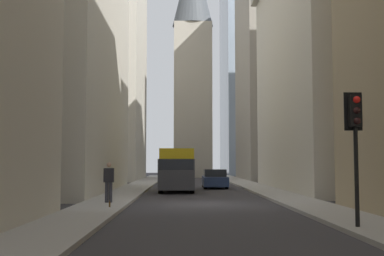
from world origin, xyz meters
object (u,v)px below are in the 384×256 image
object	(u,v)px
pedestrian	(109,180)
traffic_light_foreground	(355,127)
sedan_navy	(215,179)
discarded_bottle	(110,204)
delivery_truck	(177,169)

from	to	relation	value
pedestrian	traffic_light_foreground	bearing A→B (deg)	-135.18
sedan_navy	discarded_bottle	world-z (taller)	sedan_navy
delivery_truck	sedan_navy	world-z (taller)	delivery_truck
delivery_truck	sedan_navy	xyz separation A→B (m)	(3.81, -2.80, -0.80)
delivery_truck	sedan_navy	distance (m)	4.80
delivery_truck	pedestrian	distance (m)	11.02
traffic_light_foreground	discarded_bottle	world-z (taller)	traffic_light_foreground
traffic_light_foreground	pedestrian	xyz separation A→B (m)	(8.25, 8.20, -1.81)
traffic_light_foreground	delivery_truck	bearing A→B (deg)	15.61
delivery_truck	pedestrian	xyz separation A→B (m)	(-10.62, 2.93, -0.34)
sedan_navy	discarded_bottle	xyz separation A→B (m)	(-16.66, 5.34, -0.42)
traffic_light_foreground	discarded_bottle	xyz separation A→B (m)	(6.03, 7.82, -2.68)
delivery_truck	discarded_bottle	xyz separation A→B (m)	(-12.85, 2.54, -1.21)
sedan_navy	discarded_bottle	size ratio (longest dim) A/B	15.93
traffic_light_foreground	discarded_bottle	size ratio (longest dim) A/B	14.07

